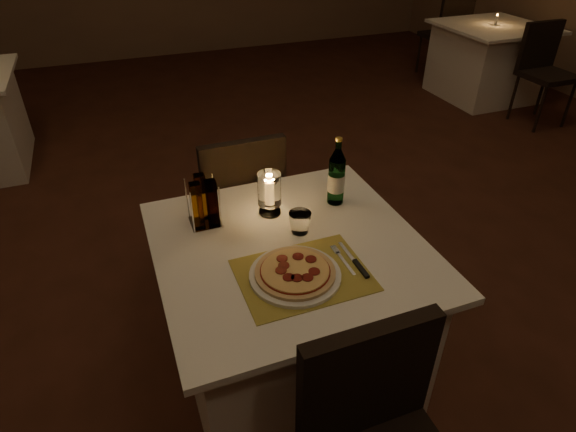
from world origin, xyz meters
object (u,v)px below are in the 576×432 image
object	(u,v)px
main_table	(290,314)
hurricane_candle	(269,191)
chair_far	(240,196)
pizza	(295,271)
tumbler	(300,222)
plate	(295,275)
neighbor_table_right	(487,61)
water_bottle	(337,177)

from	to	relation	value
main_table	hurricane_candle	distance (m)	0.53
chair_far	pizza	world-z (taller)	chair_far
chair_far	hurricane_candle	size ratio (longest dim) A/B	4.87
main_table	tumbler	bearing A→B (deg)	44.75
main_table	hurricane_candle	world-z (taller)	hurricane_candle
chair_far	plate	bearing A→B (deg)	-93.20
main_table	tumbler	xyz separation A→B (m)	(0.07, 0.07, 0.41)
pizza	neighbor_table_right	distance (m)	4.40
main_table	chair_far	world-z (taller)	chair_far
plate	pizza	world-z (taller)	pizza
pizza	tumbler	distance (m)	0.27
plate	neighbor_table_right	size ratio (longest dim) A/B	0.32
water_bottle	plate	bearing A→B (deg)	-130.79
hurricane_candle	tumbler	bearing A→B (deg)	-68.81
pizza	water_bottle	bearing A→B (deg)	49.21
chair_far	water_bottle	bearing A→B (deg)	-59.38
neighbor_table_right	chair_far	bearing A→B (deg)	-148.95
neighbor_table_right	main_table	bearing A→B (deg)	-140.62
chair_far	water_bottle	size ratio (longest dim) A/B	3.00
pizza	hurricane_candle	size ratio (longest dim) A/B	1.52
chair_far	pizza	size ratio (longest dim) A/B	3.21
plate	water_bottle	distance (m)	0.54
plate	tumbler	size ratio (longest dim) A/B	3.65
tumbler	neighbor_table_right	bearing A→B (deg)	39.25
plate	tumbler	distance (m)	0.28
hurricane_candle	neighbor_table_right	xyz separation A→B (m)	(3.26, 2.44, -0.47)
main_table	neighbor_table_right	world-z (taller)	same
main_table	plate	size ratio (longest dim) A/B	3.12
pizza	water_bottle	size ratio (longest dim) A/B	0.93
chair_far	pizza	distance (m)	0.92
main_table	plate	bearing A→B (deg)	-105.52
main_table	pizza	bearing A→B (deg)	-105.49
main_table	tumbler	distance (m)	0.42
hurricane_candle	neighbor_table_right	world-z (taller)	hurricane_candle
pizza	neighbor_table_right	world-z (taller)	pizza
main_table	hurricane_candle	bearing A→B (deg)	89.57
pizza	tumbler	size ratio (longest dim) A/B	3.19
main_table	neighbor_table_right	distance (m)	4.22
plate	neighbor_table_right	world-z (taller)	plate
chair_far	plate	world-z (taller)	chair_far
chair_far	plate	distance (m)	0.92
chair_far	neighbor_table_right	size ratio (longest dim) A/B	0.90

